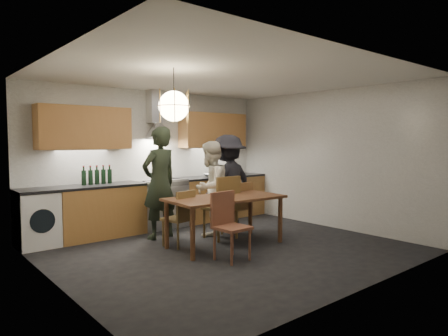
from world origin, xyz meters
TOP-DOWN VIEW (x-y plane):
  - ground at (0.00, 0.00)m, footprint 5.00×5.00m
  - room_shell at (0.00, 0.00)m, footprint 5.02×4.52m
  - counter_run at (0.02, 1.95)m, footprint 5.00×0.62m
  - range_stove at (0.00, 1.94)m, footprint 0.90×0.60m
  - wall_fixtures at (0.00, 2.07)m, footprint 4.30×0.54m
  - pendant_lamp at (-1.00, -0.10)m, footprint 0.43×0.43m
  - dining_table at (0.10, 0.16)m, footprint 1.88×1.02m
  - chair_back_left at (-0.48, 0.53)m, footprint 0.47×0.47m
  - chair_back_mid at (0.32, 0.46)m, footprint 0.48×0.48m
  - chair_back_right at (0.82, 0.62)m, footprint 0.41×0.41m
  - chair_front at (-0.34, -0.42)m, footprint 0.44×0.44m
  - person_left at (-0.45, 1.22)m, footprint 0.75×0.55m
  - person_mid at (0.36, 0.88)m, footprint 0.98×0.88m
  - person_right at (0.79, 0.91)m, footprint 1.21×0.81m
  - mixing_bowl at (1.14, 1.90)m, footprint 0.26×0.26m
  - stock_pot at (1.88, 1.93)m, footprint 0.26×0.26m
  - wine_bottles at (-1.20, 2.02)m, footprint 0.53×0.08m

SIDE VIEW (x-z plane):
  - ground at x=0.00m, z-range 0.00..0.00m
  - range_stove at x=0.00m, z-range -0.02..0.90m
  - counter_run at x=0.02m, z-range 0.00..0.90m
  - chair_back_left at x=-0.48m, z-range 0.06..0.94m
  - chair_back_right at x=0.82m, z-range 0.07..0.98m
  - chair_front at x=-0.34m, z-range 0.07..1.00m
  - chair_back_mid at x=0.32m, z-range 0.08..1.14m
  - dining_table at x=0.10m, z-range 0.30..1.07m
  - person_mid at x=0.36m, z-range 0.00..1.64m
  - person_right at x=0.79m, z-range 0.00..1.75m
  - mixing_bowl at x=1.14m, z-range 0.90..0.96m
  - person_left at x=-0.45m, z-range 0.00..1.88m
  - stock_pot at x=1.88m, z-range 0.90..1.04m
  - wine_bottles at x=-1.20m, z-range 0.90..1.22m
  - room_shell at x=0.00m, z-range 0.40..3.01m
  - wall_fixtures at x=0.00m, z-range 1.32..2.42m
  - pendant_lamp at x=-1.00m, z-range 1.75..2.45m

